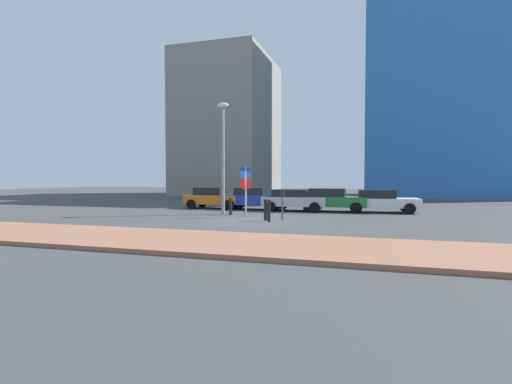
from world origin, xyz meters
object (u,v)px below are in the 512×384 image
at_px(parked_car_silver, 294,199).
at_px(traffic_bollard_mid, 231,207).
at_px(parked_car_green, 331,199).
at_px(traffic_bollard_far, 266,210).
at_px(street_lamp, 223,148).
at_px(parking_sign_post, 246,186).
at_px(parking_meter, 282,201).
at_px(parked_car_white, 380,200).
at_px(parked_car_orange, 213,197).
at_px(traffic_bollard_near, 269,211).
at_px(parked_car_blue, 256,198).

xyz_separation_m(parked_car_silver, traffic_bollard_mid, (-2.89, -3.70, -0.26)).
xyz_separation_m(parked_car_green, traffic_bollard_mid, (-5.25, -3.96, -0.29)).
distance_m(traffic_bollard_mid, traffic_bollard_far, 3.36).
height_order(street_lamp, traffic_bollard_far, street_lamp).
relative_size(parking_sign_post, parking_meter, 1.87).
bearing_deg(parked_car_white, parked_car_green, -175.82).
distance_m(parked_car_orange, traffic_bollard_near, 8.97).
distance_m(parked_car_white, parking_meter, 7.55).
xyz_separation_m(parked_car_orange, street_lamp, (2.24, -3.82, 3.06)).
xyz_separation_m(parked_car_orange, parked_car_white, (10.98, 0.03, -0.03)).
bearing_deg(traffic_bollard_far, street_lamp, 143.15).
height_order(parked_car_orange, traffic_bollard_near, parked_car_orange).
relative_size(parked_car_green, parked_car_white, 0.92).
height_order(street_lamp, traffic_bollard_mid, street_lamp).
bearing_deg(parked_car_silver, parking_sign_post, -109.59).
bearing_deg(parked_car_silver, parking_meter, -84.64).
height_order(parked_car_blue, traffic_bollard_near, parked_car_blue).
xyz_separation_m(parked_car_green, traffic_bollard_far, (-2.61, -6.06, -0.25)).
relative_size(parked_car_orange, parking_meter, 2.72).
bearing_deg(parking_meter, traffic_bollard_far, -152.29).
relative_size(parking_meter, traffic_bollard_near, 1.35).
distance_m(street_lamp, traffic_bollard_far, 5.21).
distance_m(parked_car_white, traffic_bollard_near, 8.60).
bearing_deg(parked_car_blue, parked_car_silver, -8.17).
height_order(parked_car_silver, parked_car_green, parked_car_green).
bearing_deg(parked_car_silver, traffic_bollard_far, -92.51).
bearing_deg(parking_sign_post, parking_meter, -18.51).
height_order(parking_meter, traffic_bollard_mid, parking_meter).
height_order(traffic_bollard_mid, traffic_bollard_far, traffic_bollard_far).
bearing_deg(traffic_bollard_mid, parked_car_silver, 52.01).
distance_m(parked_car_silver, street_lamp, 5.74).
relative_size(parking_meter, street_lamp, 0.23).
distance_m(traffic_bollard_near, traffic_bollard_far, 0.68).
bearing_deg(parked_car_blue, parked_car_white, 0.73).
height_order(parked_car_white, parking_sign_post, parking_sign_post).
xyz_separation_m(parked_car_white, traffic_bollard_mid, (-8.15, -4.18, -0.25)).
xyz_separation_m(parked_car_green, parked_car_white, (2.90, 0.21, -0.04)).
relative_size(parking_sign_post, traffic_bollard_mid, 2.81).
relative_size(parked_car_white, parking_sign_post, 1.67).
distance_m(parked_car_silver, parking_sign_post, 5.04).
height_order(parked_car_orange, parked_car_blue, parked_car_orange).
height_order(parked_car_orange, parked_car_white, parked_car_orange).
xyz_separation_m(street_lamp, traffic_bollard_far, (3.23, -2.42, -3.30)).
xyz_separation_m(parking_meter, traffic_bollard_near, (-0.42, -1.00, -0.40)).
bearing_deg(parking_sign_post, parked_car_silver, 70.41).
xyz_separation_m(parked_car_blue, parking_meter, (3.13, -5.77, 0.18)).
bearing_deg(parked_car_green, traffic_bollard_far, -113.33).
relative_size(parked_car_orange, parked_car_silver, 0.96).
height_order(parked_car_white, street_lamp, street_lamp).
bearing_deg(street_lamp, traffic_bollard_mid, -28.87).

